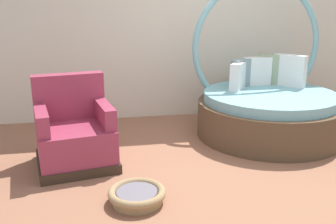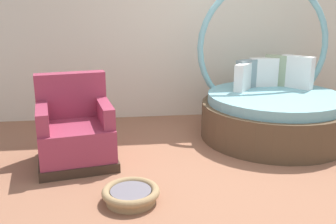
# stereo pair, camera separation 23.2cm
# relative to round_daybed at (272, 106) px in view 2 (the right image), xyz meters

# --- Properties ---
(ground_plane) EXTENTS (8.00, 8.00, 0.02)m
(ground_plane) POSITION_rel_round_daybed_xyz_m (-0.81, -1.06, -0.41)
(ground_plane) COLOR #936047
(back_wall) EXTENTS (8.00, 0.12, 3.11)m
(back_wall) POSITION_rel_round_daybed_xyz_m (-0.81, 1.11, 1.16)
(back_wall) COLOR silver
(back_wall) RESTS_ON ground_plane
(round_daybed) EXTENTS (1.84, 1.84, 2.01)m
(round_daybed) POSITION_rel_round_daybed_xyz_m (0.00, 0.00, 0.00)
(round_daybed) COLOR brown
(round_daybed) RESTS_ON ground_plane
(red_armchair) EXTENTS (0.93, 0.93, 0.94)m
(red_armchair) POSITION_rel_round_daybed_xyz_m (-2.43, -0.54, -0.07)
(red_armchair) COLOR #38281E
(red_armchair) RESTS_ON ground_plane
(pet_basket) EXTENTS (0.51, 0.51, 0.13)m
(pet_basket) POSITION_rel_round_daybed_xyz_m (-1.87, -1.51, -0.33)
(pet_basket) COLOR #9E7F56
(pet_basket) RESTS_ON ground_plane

